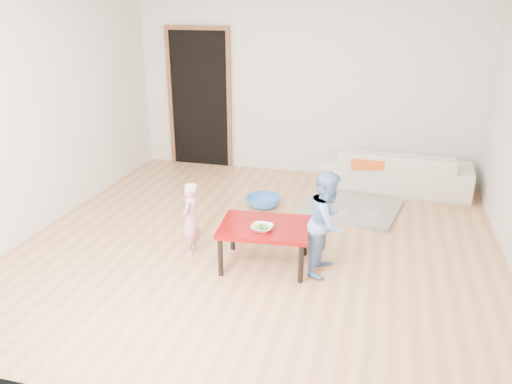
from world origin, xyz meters
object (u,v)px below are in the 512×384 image
at_px(basin, 264,202).
at_px(child_pink, 190,219).
at_px(child_blue, 328,223).
at_px(bowl, 262,228).
at_px(sofa, 396,169).
at_px(red_table, 265,245).

bearing_deg(basin, child_pink, -106.42).
xyz_separation_m(child_pink, child_blue, (1.38, 0.01, 0.12)).
relative_size(bowl, child_pink, 0.26).
distance_m(sofa, child_blue, 2.57).
xyz_separation_m(red_table, child_pink, (-0.78, 0.04, 0.17)).
bearing_deg(basin, sofa, 34.22).
distance_m(sofa, bowl, 2.93).
relative_size(child_pink, child_blue, 0.77).
bearing_deg(bowl, child_blue, 15.63).
bearing_deg(bowl, basin, 103.41).
xyz_separation_m(red_table, basin, (-0.37, 1.44, -0.15)).
bearing_deg(child_blue, basin, 44.29).
height_order(red_table, bowl, bowl).
relative_size(child_pink, basin, 1.77).
bearing_deg(sofa, bowl, 69.33).
height_order(bowl, child_blue, child_blue).
relative_size(red_table, basin, 1.96).
bearing_deg(child_blue, bowl, 115.28).
height_order(sofa, bowl, sofa).
bearing_deg(red_table, basin, 104.35).
bearing_deg(child_pink, child_blue, 86.93).
height_order(sofa, basin, sofa).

